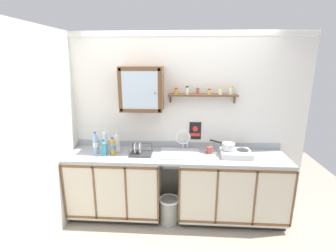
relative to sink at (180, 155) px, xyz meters
name	(u,v)px	position (x,y,z in m)	size (l,w,h in m)	color
floor	(175,229)	(-0.05, -0.34, -0.89)	(5.90, 5.90, 0.00)	#9E9384
back_wall	(177,124)	(-0.05, 0.29, 0.36)	(3.50, 0.07, 2.48)	silver
side_wall_left	(40,143)	(-1.52, -0.64, 0.35)	(0.05, 3.40, 2.48)	silver
lower_cabinet_run	(117,185)	(-0.87, -0.04, -0.44)	(1.23, 0.61, 0.89)	black
lower_cabinet_run_right	(231,188)	(0.69, -0.04, -0.44)	(1.40, 0.61, 0.89)	black
countertop	(177,156)	(-0.05, -0.04, 0.01)	(2.86, 0.63, 0.03)	#9EA3A8
backsplash	(177,144)	(-0.05, 0.25, 0.06)	(2.86, 0.02, 0.08)	#9EA3A8
sink	(180,155)	(0.00, 0.00, 0.00)	(0.52, 0.45, 0.43)	silver
hot_plate_stove	(236,153)	(0.71, -0.03, 0.06)	(0.39, 0.32, 0.08)	silver
saucepan	(228,146)	(0.62, -0.01, 0.15)	(0.31, 0.25, 0.09)	silver
bottle_detergent_teal_0	(104,148)	(-0.99, -0.13, 0.12)	(0.06, 0.06, 0.22)	teal
bottle_juice_amber_1	(113,146)	(-0.89, -0.09, 0.13)	(0.07, 0.07, 0.24)	gold
bottle_water_blue_2	(96,144)	(-1.12, -0.06, 0.16)	(0.07, 0.07, 0.30)	#8CB7E0
bottle_water_clear_3	(105,141)	(-1.00, -0.01, 0.18)	(0.07, 0.07, 0.32)	silver
bottle_opaque_white_4	(117,143)	(-0.86, 0.03, 0.14)	(0.07, 0.07, 0.27)	white
dish_rack	(140,152)	(-0.53, -0.06, 0.06)	(0.29, 0.25, 0.16)	#333338
mug	(210,150)	(0.39, 0.04, 0.07)	(0.12, 0.08, 0.09)	#B24C47
wall_cabinet	(142,89)	(-0.52, 0.11, 0.86)	(0.55, 0.32, 0.57)	brown
spice_shelf	(204,94)	(0.29, 0.19, 0.79)	(0.92, 0.14, 0.23)	brown
warning_sign	(195,131)	(0.20, 0.26, 0.27)	(0.16, 0.01, 0.25)	black
trash_bin	(169,210)	(-0.14, -0.20, -0.70)	(0.28, 0.28, 0.36)	gray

